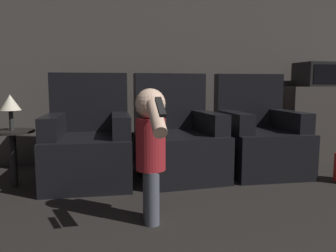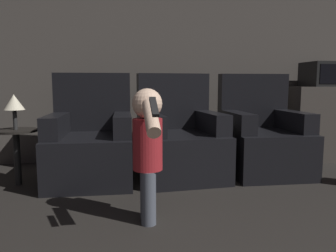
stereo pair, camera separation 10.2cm
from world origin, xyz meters
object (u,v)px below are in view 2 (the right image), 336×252
armchair_left (91,144)px  lamp (14,103)px  microwave (327,74)px  armchair_right (262,139)px  person_toddler (148,144)px  armchair_middle (180,141)px

armchair_left → lamp: 0.78m
armchair_left → microwave: size_ratio=1.93×
armchair_right → person_toddler: size_ratio=1.16×
person_toddler → armchair_right: bearing=-48.7°
lamp → microwave: bearing=8.7°
armchair_middle → microwave: microwave is taller
armchair_right → microwave: size_ratio=1.93×
microwave → lamp: size_ratio=1.69×
armchair_left → lamp: bearing=-172.3°
person_toddler → microwave: (2.40, 1.56, 0.52)m
armchair_middle → armchair_right: size_ratio=1.00×
armchair_right → person_toddler: 1.74m
armchair_middle → person_toddler: 1.20m
armchair_middle → armchair_right: same height
person_toddler → microwave: bearing=-54.7°
armchair_middle → person_toddler: bearing=-115.7°
armchair_left → person_toddler: 1.19m
microwave → lamp: (-3.50, -0.53, -0.29)m
armchair_middle → lamp: (-1.54, -0.06, 0.41)m
person_toddler → lamp: (-1.09, 1.03, 0.23)m
armchair_right → person_toddler: armchair_right is taller
armchair_left → person_toddler: bearing=-66.2°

